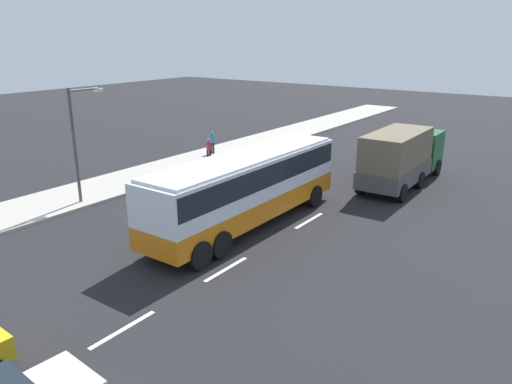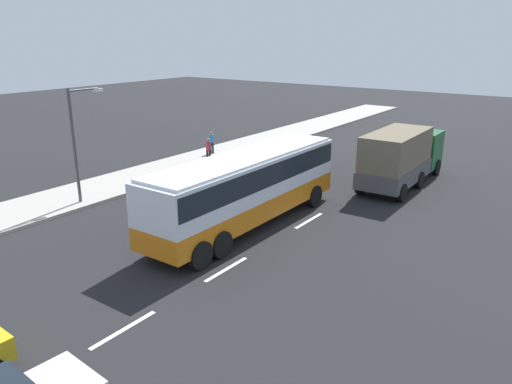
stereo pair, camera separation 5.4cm
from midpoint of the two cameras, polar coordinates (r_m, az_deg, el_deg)
name	(u,v)px [view 2 (the right image)]	position (r m, az deg, el deg)	size (l,w,h in m)	color
ground_plane	(244,219)	(23.24, -1.46, -3.16)	(120.00, 120.00, 0.00)	black
sidewalk_curb	(115,184)	(29.50, -16.10, 0.86)	(80.00, 4.00, 0.15)	#A8A399
lane_centreline	(278,239)	(21.04, 2.46, -5.46)	(30.40, 0.16, 0.01)	white
coach_bus	(247,183)	(21.80, -1.15, 1.11)	(11.43, 2.70, 3.30)	orange
cargo_truck	(402,155)	(29.35, 16.49, 4.10)	(8.12, 2.68, 3.25)	#19592D
car_white_minivan	(301,152)	(33.35, 5.19, 4.65)	(4.38, 2.00, 1.46)	white
pedestrian_near_curb	(212,141)	(35.51, -5.22, 5.91)	(0.32, 0.32, 1.58)	black
pedestrian_at_crossing	(208,148)	(33.20, -5.61, 5.07)	(0.32, 0.32, 1.58)	black
street_lamp	(78,135)	(26.07, -20.03, 6.18)	(2.03, 0.24, 5.73)	#47474C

